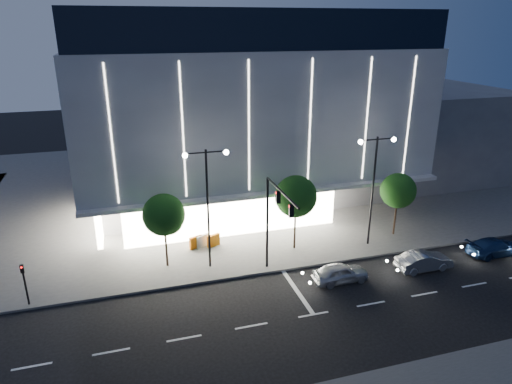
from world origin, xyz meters
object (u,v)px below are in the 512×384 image
Objects in this scene: car_second at (424,261)px; car_third at (495,247)px; traffic_mast at (274,212)px; street_lamp_west at (207,192)px; barrier_a at (196,242)px; tree_right at (398,192)px; tree_left at (164,217)px; tree_mid at (296,199)px; barrier_d at (202,241)px; car_lead at (340,273)px; street_lamp_east at (374,175)px; ped_signal_far at (24,280)px; barrier_c at (213,240)px.

car_third is at bearing -86.69° from car_second.
street_lamp_west is (-4.00, 2.66, 0.93)m from traffic_mast.
street_lamp_west is at bearing -102.38° from barrier_a.
tree_right is at bearing -11.42° from car_second.
tree_left is 0.93× the size of tree_mid.
tree_mid is 1.35× the size of car_third.
tree_mid is (10.00, 0.00, 0.30)m from tree_left.
car_third is at bearing -43.41° from tree_right.
car_lead is at bearing -67.16° from barrier_d.
street_lamp_east is 8.33m from car_lead.
tree_mid reaches higher than car_lead.
tree_left reaches higher than car_lead.
barrier_d is at bearing 21.72° from ped_signal_far.
tree_mid is 8.66m from barrier_a.
car_third is (33.60, -2.75, -1.22)m from ped_signal_far.
traffic_mast reaches higher than ped_signal_far.
car_second is 3.80× the size of barrier_c.
car_lead is 3.58× the size of barrier_c.
ped_signal_far is at bearing -164.39° from tree_left.
traffic_mast is 6.43× the size of barrier_c.
traffic_mast is 8.39m from barrier_d.
barrier_d is (-7.00, 2.27, -3.68)m from tree_mid.
barrier_a is at bearing 22.17° from ped_signal_far.
tree_mid is 15.92m from car_third.
tree_mid is at bearing 12.87° from car_lead.
tree_mid is 1.12× the size of tree_right.
tree_left is (9.03, 2.52, 2.15)m from ped_signal_far.
tree_mid reaches higher than tree_right.
street_lamp_west reaches higher than barrier_d.
ped_signal_far is at bearing -172.87° from street_lamp_west.
car_second is (1.90, -4.66, -5.27)m from street_lamp_east.
traffic_mast is 6.43× the size of barrier_a.
tree_left reaches higher than barrier_a.
tree_right is at bearing 17.02° from traffic_mast.
car_third is 4.15× the size of barrier_d.
tree_mid is 7.45m from barrier_c.
street_lamp_east reaches higher than car_lead.
traffic_mast is at bearing -33.65° from street_lamp_west.
tree_mid is 5.59× the size of barrier_c.
street_lamp_east is 3.81m from tree_right.
ped_signal_far is at bearing -174.86° from tree_right.
tree_left is at bearing 77.92° from car_third.
car_third reaches higher than barrier_c.
ped_signal_far reaches higher than car_third.
barrier_a is (-22.10, 7.43, -0.01)m from car_third.
tree_right reaches higher than car_third.
street_lamp_west is at bearing -176.36° from tree_right.
street_lamp_west and street_lamp_east have the same top height.
barrier_a is at bearing 48.70° from car_lead.
street_lamp_east is 16.12m from tree_left.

